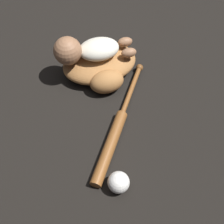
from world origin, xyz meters
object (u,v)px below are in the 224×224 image
at_px(baseball_glove, 101,66).
at_px(baby_figure, 86,50).
at_px(baseball_bat, 114,135).
at_px(baseball, 119,182).

xyz_separation_m(baseball_glove, baby_figure, (0.06, -0.00, 0.10)).
distance_m(baby_figure, baseball_bat, 0.38).
bearing_deg(baseball, baseball_bat, -84.60).
xyz_separation_m(baby_figure, baseball, (-0.14, 0.53, -0.11)).
bearing_deg(baby_figure, baseball_bat, 110.62).
xyz_separation_m(baseball_glove, baseball, (-0.09, 0.53, -0.01)).
relative_size(baseball_glove, baby_figure, 1.10).
height_order(baseball_glove, baseball_bat, baseball_glove).
distance_m(baseball_glove, baseball_bat, 0.34).
bearing_deg(baseball, baby_figure, -74.87).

